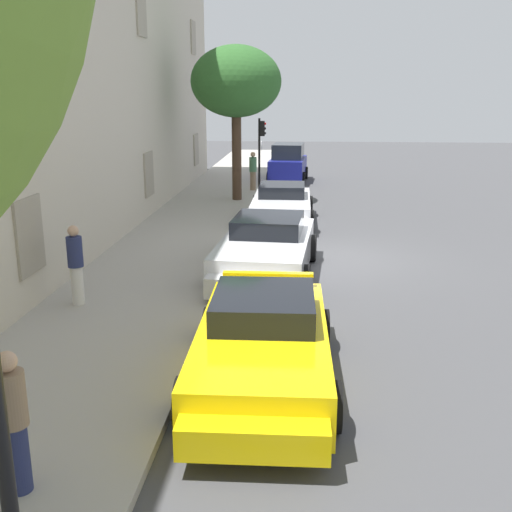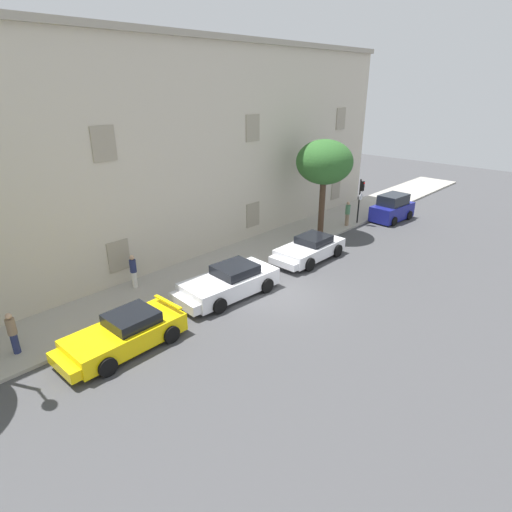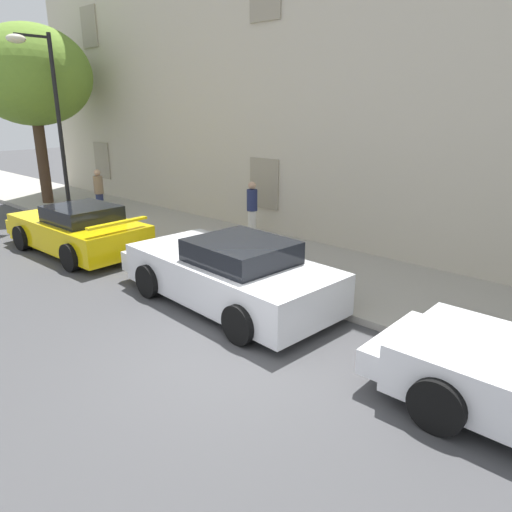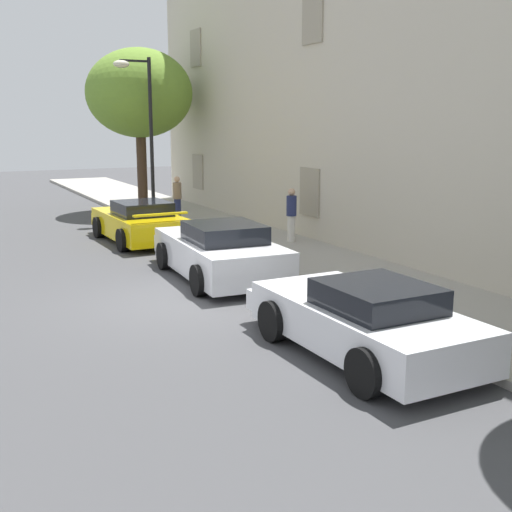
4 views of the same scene
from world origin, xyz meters
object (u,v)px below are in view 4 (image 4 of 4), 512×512
sportscar_yellow_flank (217,251)px  street_lamp (140,109)px  tree_midblock (139,94)px  pedestrian_admiring (291,214)px  sportscar_red_lead (138,222)px  pedestrian_strolling (177,197)px  sportscar_white_middle (358,318)px

sportscar_yellow_flank → street_lamp: street_lamp is taller
tree_midblock → pedestrian_admiring: bearing=10.0°
sportscar_red_lead → sportscar_yellow_flank: bearing=3.2°
sportscar_red_lead → pedestrian_strolling: size_ratio=2.91×
sportscar_white_middle → street_lamp: (-15.69, 1.30, 3.62)m
sportscar_red_lead → tree_midblock: 8.17m
pedestrian_admiring → sportscar_yellow_flank: bearing=-54.4°
sportscar_yellow_flank → pedestrian_admiring: bearing=125.6°
sportscar_red_lead → sportscar_yellow_flank: size_ratio=0.92×
sportscar_red_lead → pedestrian_admiring: size_ratio=2.89×
sportscar_red_lead → street_lamp: bearing=160.2°
sportscar_yellow_flank → pedestrian_admiring: 4.49m
sportscar_yellow_flank → street_lamp: 10.33m
sportscar_red_lead → street_lamp: (-4.05, 1.46, 3.62)m
sportscar_yellow_flank → pedestrian_admiring: (-2.60, 3.64, 0.36)m
tree_midblock → pedestrian_strolling: 5.40m
sportscar_red_lead → sportscar_white_middle: 11.64m
sportscar_red_lead → sportscar_yellow_flank: (5.57, 0.31, 0.03)m
sportscar_white_middle → sportscar_yellow_flank: bearing=178.6°
tree_midblock → pedestrian_strolling: (3.74, 0.16, -3.89)m
street_lamp → pedestrian_strolling: street_lamp is taller
sportscar_yellow_flank → pedestrian_strolling: size_ratio=3.16×
sportscar_red_lead → sportscar_white_middle: size_ratio=1.01×
sportscar_white_middle → pedestrian_admiring: 9.47m
pedestrian_admiring → pedestrian_strolling: 6.02m
sportscar_yellow_flank → sportscar_white_middle: bearing=-1.4°
tree_midblock → pedestrian_admiring: (9.56, 1.69, -3.88)m
sportscar_white_middle → street_lamp: size_ratio=0.79×
tree_midblock → street_lamp: 2.74m
pedestrian_admiring → pedestrian_strolling: pedestrian_admiring is taller
sportscar_white_middle → pedestrian_strolling: bearing=171.2°
sportscar_white_middle → pedestrian_strolling: (-14.49, 2.25, 0.38)m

